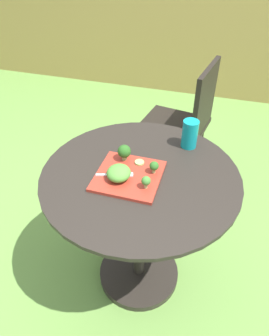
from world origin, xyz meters
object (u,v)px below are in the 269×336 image
salad_plate (129,176)px  fork (118,175)px  patio_chair (186,118)px  drinking_glass (190,135)px

salad_plate → fork: 0.04m
patio_chair → salad_plate: bearing=-96.5°
salad_plate → drinking_glass: bearing=55.7°
drinking_glass → fork: size_ratio=0.88×
salad_plate → drinking_glass: 0.36m
salad_plate → fork: bearing=-158.3°
drinking_glass → fork: 0.40m
patio_chair → salad_plate: size_ratio=3.39×
fork → drinking_glass: bearing=52.2°
patio_chair → salad_plate: 0.98m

